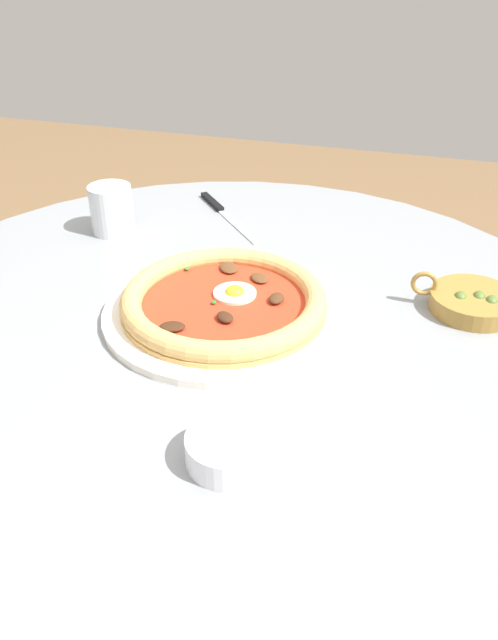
{
  "coord_description": "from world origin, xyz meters",
  "views": [
    {
      "loc": [
        0.65,
        0.23,
        1.15
      ],
      "look_at": [
        0.02,
        0.04,
        0.73
      ],
      "focal_mm": 36.21,
      "sensor_mm": 36.0,
      "label": 1
    }
  ],
  "objects": [
    {
      "name": "dining_table",
      "position": [
        0.0,
        0.0,
        0.55
      ],
      "size": [
        0.96,
        0.96,
        0.72
      ],
      "color": "gray",
      "rests_on": "ground"
    },
    {
      "name": "pizza_on_plate",
      "position": [
        -0.0,
        0.0,
        0.74
      ],
      "size": [
        0.3,
        0.3,
        0.04
      ],
      "color": "white",
      "rests_on": "dining_table"
    },
    {
      "name": "water_glass",
      "position": [
        -0.19,
        -0.25,
        0.75
      ],
      "size": [
        0.07,
        0.07,
        0.08
      ],
      "color": "silver",
      "rests_on": "dining_table"
    },
    {
      "name": "steak_knife",
      "position": [
        -0.31,
        -0.11,
        0.72
      ],
      "size": [
        0.17,
        0.15,
        0.01
      ],
      "color": "silver",
      "rests_on": "dining_table"
    },
    {
      "name": "ramekin_capers",
      "position": [
        0.24,
        0.09,
        0.73
      ],
      "size": [
        0.08,
        0.08,
        0.03
      ],
      "color": "white",
      "rests_on": "dining_table"
    },
    {
      "name": "olive_pan",
      "position": [
        -0.1,
        0.3,
        0.73
      ],
      "size": [
        0.11,
        0.14,
        0.05
      ],
      "color": "olive",
      "rests_on": "dining_table"
    }
  ]
}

